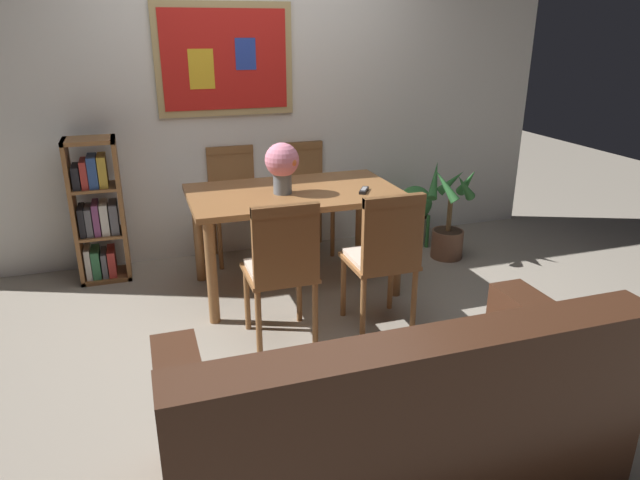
% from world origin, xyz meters
% --- Properties ---
extents(ground_plane, '(12.00, 12.00, 0.00)m').
position_xyz_m(ground_plane, '(0.00, 0.00, 0.00)').
color(ground_plane, gray).
extents(wall_back_with_painting, '(5.20, 0.14, 2.60)m').
position_xyz_m(wall_back_with_painting, '(-0.00, 1.51, 1.31)').
color(wall_back_with_painting, silver).
rests_on(wall_back_with_painting, ground_plane).
extents(dining_table, '(1.45, 0.86, 0.74)m').
position_xyz_m(dining_table, '(0.10, 0.59, 0.64)').
color(dining_table, brown).
rests_on(dining_table, ground_plane).
extents(dining_chair_far_right, '(0.40, 0.41, 0.91)m').
position_xyz_m(dining_chair_far_right, '(0.39, 1.34, 0.54)').
color(dining_chair_far_right, brown).
rests_on(dining_chair_far_right, ground_plane).
extents(dining_chair_far_left, '(0.40, 0.41, 0.91)m').
position_xyz_m(dining_chair_far_left, '(-0.20, 1.35, 0.54)').
color(dining_chair_far_left, brown).
rests_on(dining_chair_far_left, ground_plane).
extents(dining_chair_near_left, '(0.40, 0.41, 0.91)m').
position_xyz_m(dining_chair_near_left, '(-0.19, -0.16, 0.54)').
color(dining_chair_near_left, brown).
rests_on(dining_chair_near_left, ground_plane).
extents(dining_chair_near_right, '(0.40, 0.41, 0.91)m').
position_xyz_m(dining_chair_near_right, '(0.45, -0.18, 0.54)').
color(dining_chair_near_right, brown).
rests_on(dining_chair_near_right, ground_plane).
extents(leather_couch, '(1.80, 0.84, 0.84)m').
position_xyz_m(leather_couch, '(-0.06, -1.40, 0.31)').
color(leather_couch, '#472819').
rests_on(leather_couch, ground_plane).
extents(bookshelf, '(0.36, 0.28, 1.07)m').
position_xyz_m(bookshelf, '(-1.24, 1.21, 0.51)').
color(bookshelf, brown).
rests_on(bookshelf, ground_plane).
extents(potted_ivy, '(0.30, 0.31, 0.53)m').
position_xyz_m(potted_ivy, '(1.35, 1.16, 0.26)').
color(potted_ivy, '#B2ADA3').
rests_on(potted_ivy, ground_plane).
extents(potted_palm, '(0.42, 0.42, 0.80)m').
position_xyz_m(potted_palm, '(1.46, 0.76, 0.31)').
color(potted_palm, brown).
rests_on(potted_palm, ground_plane).
extents(flower_vase, '(0.23, 0.23, 0.35)m').
position_xyz_m(flower_vase, '(0.01, 0.55, 0.95)').
color(flower_vase, slate).
rests_on(flower_vase, dining_table).
extents(tv_remote, '(0.12, 0.16, 0.02)m').
position_xyz_m(tv_remote, '(0.55, 0.41, 0.75)').
color(tv_remote, black).
rests_on(tv_remote, dining_table).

